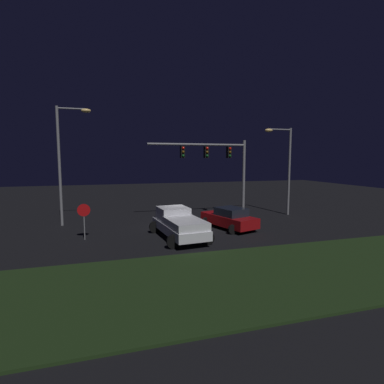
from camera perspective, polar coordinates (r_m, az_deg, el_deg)
The scene contains 8 objects.
ground_plane at distance 21.94m, azimuth -1.91°, elevation -6.78°, with size 80.00×80.00×0.00m, color black.
grass_median at distance 13.20m, azimuth 9.23°, elevation -15.62°, with size 25.67×7.17×0.10m, color black.
pickup_truck at distance 19.09m, azimuth -2.59°, elevation -5.70°, with size 3.23×5.57×1.80m.
car_sedan at distance 21.83m, azimuth 7.03°, elevation -4.91°, with size 3.28×4.74×1.51m.
traffic_signal_gantry at distance 25.16m, azimuth 4.77°, elevation 6.12°, with size 8.32×0.56×6.50m.
street_lamp_left at distance 24.19m, azimuth -22.74°, elevation 6.92°, with size 2.43×0.44×8.73m.
street_lamp_right at distance 27.66m, azimuth 16.97°, elevation 5.75°, with size 2.59×0.44×7.60m.
stop_sign at distance 19.61m, azimuth -19.70°, elevation -4.06°, with size 0.76×0.08×2.23m.
Camera 1 is at (-5.40, -20.68, 4.95)m, focal length 28.31 mm.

